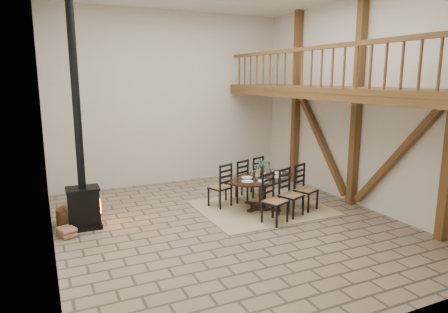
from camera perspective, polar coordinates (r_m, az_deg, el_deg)
name	(u,v)px	position (r m, az deg, el deg)	size (l,w,h in m)	color
ground	(230,224)	(8.76, 0.83, -9.63)	(8.00, 8.00, 0.00)	#8D7A5E
room_shell	(280,82)	(8.78, 8.01, 10.43)	(7.02, 8.02, 5.01)	silver
rug	(262,208)	(9.82, 5.46, -7.29)	(3.00, 2.50, 0.02)	#C5B67E
dining_table	(262,192)	(9.70, 5.50, -5.06)	(2.35, 2.57, 1.21)	black
wood_stove	(82,176)	(8.74, -19.68, -2.68)	(0.69, 0.54, 5.00)	black
log_basket	(71,216)	(9.24, -21.05, -7.91)	(0.58, 0.58, 0.48)	brown
log_stack	(67,232)	(8.66, -21.56, -10.02)	(0.40, 0.47, 0.20)	#9B7156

